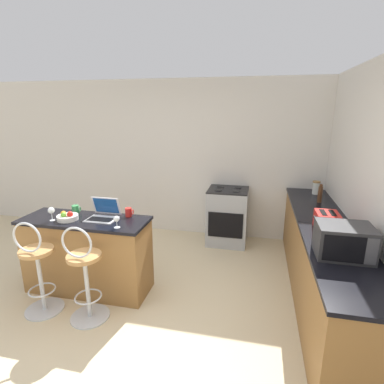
% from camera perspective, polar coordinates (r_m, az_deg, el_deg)
% --- Properties ---
extents(ground_plane, '(20.00, 20.00, 0.00)m').
position_cam_1_polar(ground_plane, '(3.35, -15.34, -24.24)').
color(ground_plane, beige).
extents(wall_back, '(12.00, 0.06, 2.60)m').
position_cam_1_polar(wall_back, '(5.14, -2.62, 6.29)').
color(wall_back, silver).
rests_on(wall_back, ground_plane).
extents(breakfast_bar, '(1.48, 0.54, 0.90)m').
position_cam_1_polar(breakfast_bar, '(3.83, -19.24, -11.19)').
color(breakfast_bar, olive).
rests_on(breakfast_bar, ground_plane).
extents(counter_right, '(0.59, 3.15, 0.90)m').
position_cam_1_polar(counter_right, '(3.78, 23.41, -12.02)').
color(counter_right, olive).
rests_on(counter_right, ground_plane).
extents(bar_stool_near, '(0.40, 0.40, 1.06)m').
position_cam_1_polar(bar_stool_near, '(3.61, -27.32, -12.94)').
color(bar_stool_near, silver).
rests_on(bar_stool_near, ground_plane).
extents(bar_stool_far, '(0.40, 0.40, 1.06)m').
position_cam_1_polar(bar_stool_far, '(3.30, -19.72, -14.72)').
color(bar_stool_far, silver).
rests_on(bar_stool_far, ground_plane).
extents(laptop, '(0.33, 0.29, 0.24)m').
position_cam_1_polar(laptop, '(3.59, -16.49, -3.89)').
color(laptop, silver).
rests_on(laptop, breakfast_bar).
extents(microwave, '(0.44, 0.35, 0.28)m').
position_cam_1_polar(microwave, '(2.86, 26.95, -8.30)').
color(microwave, '#2D2D30').
rests_on(microwave, counter_right).
extents(toaster, '(0.24, 0.28, 0.19)m').
position_cam_1_polar(toaster, '(3.42, 24.28, -5.06)').
color(toaster, red).
rests_on(toaster, counter_right).
extents(stove_range, '(0.62, 0.57, 0.91)m').
position_cam_1_polar(stove_range, '(4.87, 6.75, -4.61)').
color(stove_range, '#9EA3A8').
rests_on(stove_range, ground_plane).
extents(wine_glass_tall, '(0.07, 0.07, 0.16)m').
position_cam_1_polar(wine_glass_tall, '(3.70, -25.24, -3.28)').
color(wine_glass_tall, silver).
rests_on(wine_glass_tall, breakfast_bar).
extents(mug_red, '(0.09, 0.08, 0.10)m').
position_cam_1_polar(mug_red, '(3.58, -11.95, -3.78)').
color(mug_red, red).
rests_on(mug_red, breakfast_bar).
extents(mug_green, '(0.10, 0.08, 0.09)m').
position_cam_1_polar(mug_green, '(3.89, -21.27, -3.06)').
color(mug_green, '#338447').
rests_on(mug_green, breakfast_bar).
extents(fruit_bowl, '(0.23, 0.23, 0.11)m').
position_cam_1_polar(fruit_bowl, '(3.68, -22.66, -4.39)').
color(fruit_bowl, silver).
rests_on(fruit_bowl, breakfast_bar).
extents(pepper_mill, '(0.06, 0.06, 0.26)m').
position_cam_1_polar(pepper_mill, '(4.36, 23.21, -0.29)').
color(pepper_mill, '#4C2D19').
rests_on(pepper_mill, counter_right).
extents(storage_jar, '(0.11, 0.11, 0.19)m').
position_cam_1_polar(storage_jar, '(4.78, 22.56, 0.78)').
color(storage_jar, silver).
rests_on(storage_jar, counter_right).
extents(wine_glass_short, '(0.07, 0.07, 0.13)m').
position_cam_1_polar(wine_glass_short, '(3.26, -14.18, -5.11)').
color(wine_glass_short, silver).
rests_on(wine_glass_short, breakfast_bar).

